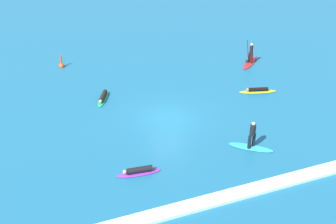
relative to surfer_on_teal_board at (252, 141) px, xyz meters
name	(u,v)px	position (x,y,z in m)	size (l,w,h in m)	color
ground_plane	(168,118)	(-3.45, 5.21, -0.50)	(120.00, 120.00, 0.00)	#1E6B93
surfer_on_teal_board	(252,141)	(0.00, 0.00, 0.00)	(2.55, 2.29, 1.86)	#33C6CC
surfer_on_yellow_board	(258,91)	(4.37, 6.42, -0.37)	(2.93, 1.38, 0.38)	yellow
surfer_on_red_board	(250,59)	(6.67, 11.44, -0.07)	(2.79, 2.58, 2.11)	red
surfer_on_purple_board	(139,171)	(-7.22, 0.07, -0.33)	(2.55, 0.86, 0.43)	purple
surfer_on_green_board	(103,97)	(-6.93, 9.54, -0.33)	(1.64, 2.58, 0.43)	#23B266
marker_buoy	(62,65)	(-8.79, 16.61, -0.31)	(0.47, 0.47, 1.13)	#E55119
wave_crest	(229,196)	(-3.45, -3.58, -0.41)	(21.15, 0.90, 0.18)	white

